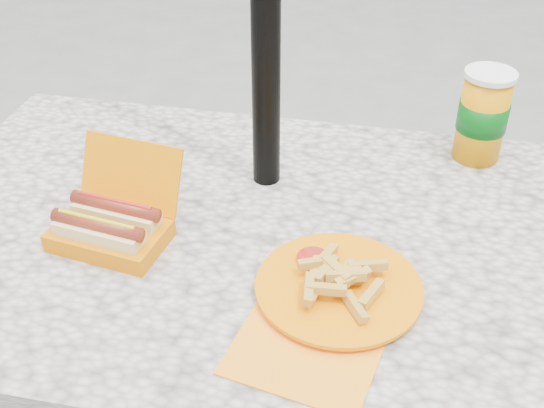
# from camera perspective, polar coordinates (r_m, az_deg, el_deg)

# --- Properties ---
(picnic_table) EXTENTS (1.20, 0.80, 0.75)m
(picnic_table) POSITION_cam_1_polar(r_m,az_deg,el_deg) (1.23, -1.99, -6.13)
(picnic_table) COLOR beige
(picnic_table) RESTS_ON ground
(hotdog_box) EXTENTS (0.20, 0.19, 0.14)m
(hotdog_box) POSITION_cam_1_polar(r_m,az_deg,el_deg) (1.14, -13.34, -1.71)
(hotdog_box) COLOR orange
(hotdog_box) RESTS_ON picnic_table
(fries_plate) EXTENTS (0.27, 0.35, 0.05)m
(fries_plate) POSITION_cam_1_polar(r_m,az_deg,el_deg) (1.03, 5.32, -7.15)
(fries_plate) COLOR orange
(fries_plate) RESTS_ON picnic_table
(soda_cup) EXTENTS (0.10, 0.10, 0.18)m
(soda_cup) POSITION_cam_1_polar(r_m,az_deg,el_deg) (1.37, 17.21, 7.08)
(soda_cup) COLOR orange
(soda_cup) RESTS_ON picnic_table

